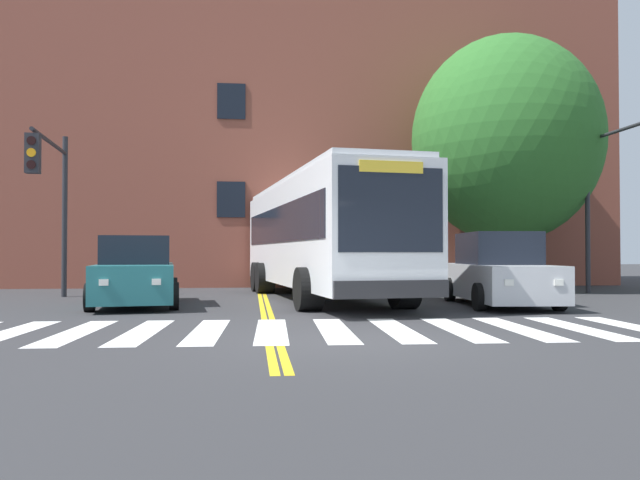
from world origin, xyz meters
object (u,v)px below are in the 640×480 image
traffic_light_near_corner (614,176)px  car_teal_near_lane (136,274)px  city_bus (319,234)px  street_tree_curbside_large (506,140)px  car_silver_far_lane (499,273)px  traffic_light_far_corner (52,184)px

traffic_light_near_corner → car_teal_near_lane: bearing=-172.0°
city_bus → street_tree_curbside_large: (7.30, 3.46, 3.59)m
traffic_light_near_corner → car_silver_far_lane: bearing=-149.2°
car_silver_far_lane → city_bus: bearing=146.4°
car_silver_far_lane → traffic_light_far_corner: bearing=167.1°
traffic_light_near_corner → traffic_light_far_corner: 17.03m
city_bus → car_silver_far_lane: size_ratio=2.54×
city_bus → car_silver_far_lane: bearing=-33.6°
traffic_light_near_corner → traffic_light_far_corner: traffic_light_near_corner is taller
traffic_light_near_corner → city_bus: bearing=-179.4°
street_tree_curbside_large → car_silver_far_lane: bearing=-114.7°
car_silver_far_lane → traffic_light_near_corner: size_ratio=0.88×
traffic_light_far_corner → street_tree_curbside_large: street_tree_curbside_large is taller
city_bus → street_tree_curbside_large: size_ratio=1.27×
traffic_light_near_corner → street_tree_curbside_large: 4.32m
city_bus → car_teal_near_lane: city_bus is taller
city_bus → street_tree_curbside_large: street_tree_curbside_large is taller
traffic_light_far_corner → street_tree_curbside_large: size_ratio=0.50×
car_teal_near_lane → traffic_light_far_corner: size_ratio=1.00×
car_silver_far_lane → traffic_light_near_corner: bearing=30.8°
traffic_light_near_corner → street_tree_curbside_large: bearing=122.0°
city_bus → car_teal_near_lane: 5.44m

